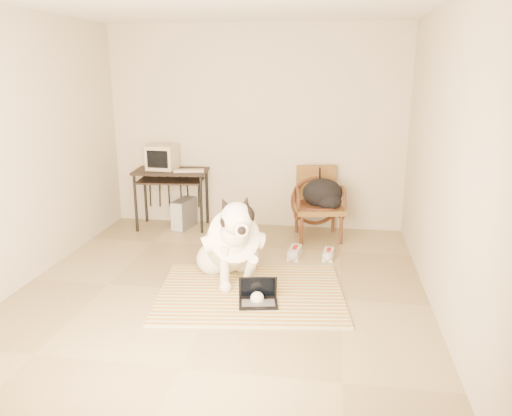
% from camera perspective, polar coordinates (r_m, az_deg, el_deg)
% --- Properties ---
extents(floor, '(4.50, 4.50, 0.00)m').
position_cam_1_polar(floor, '(5.00, -4.09, -9.53)').
color(floor, '#8C7C56').
rests_on(floor, ground).
extents(wall_back, '(4.50, 0.00, 4.50)m').
position_cam_1_polar(wall_back, '(6.78, -0.07, 9.09)').
color(wall_back, '#BBB099').
rests_on(wall_back, floor).
extents(wall_front, '(4.50, 0.00, 4.50)m').
position_cam_1_polar(wall_front, '(2.52, -16.04, -2.91)').
color(wall_front, '#BBB099').
rests_on(wall_front, floor).
extents(wall_left, '(0.00, 4.50, 4.50)m').
position_cam_1_polar(wall_left, '(5.41, -25.65, 5.88)').
color(wall_left, '#BBB099').
rests_on(wall_left, floor).
extents(wall_right, '(0.00, 4.50, 4.50)m').
position_cam_1_polar(wall_right, '(4.58, 20.87, 4.88)').
color(wall_right, '#BBB099').
rests_on(wall_right, floor).
extents(rug, '(1.94, 1.58, 0.02)m').
position_cam_1_polar(rug, '(4.94, -0.61, -9.68)').
color(rug, '#C56B1F').
rests_on(rug, floor).
extents(dog, '(0.81, 1.23, 1.01)m').
position_cam_1_polar(dog, '(5.10, -2.86, -4.14)').
color(dog, white).
rests_on(dog, rug).
extents(laptop, '(0.40, 0.32, 0.25)m').
position_cam_1_polar(laptop, '(4.70, 0.24, -10.09)').
color(laptop, black).
rests_on(laptop, rug).
extents(computer_desk, '(1.01, 0.61, 0.81)m').
position_cam_1_polar(computer_desk, '(6.85, -9.69, 3.37)').
color(computer_desk, black).
rests_on(computer_desk, floor).
extents(crt_monitor, '(0.38, 0.37, 0.33)m').
position_cam_1_polar(crt_monitor, '(6.88, -10.67, 5.73)').
color(crt_monitor, '#B5A68E').
rests_on(crt_monitor, computer_desk).
extents(desk_keyboard, '(0.41, 0.22, 0.03)m').
position_cam_1_polar(desk_keyboard, '(6.68, -7.65, 4.25)').
color(desk_keyboard, '#B5A68E').
rests_on(desk_keyboard, computer_desk).
extents(pc_tower, '(0.26, 0.45, 0.40)m').
position_cam_1_polar(pc_tower, '(6.93, -8.26, -0.65)').
color(pc_tower, '#4A494C').
rests_on(pc_tower, floor).
extents(rattan_chair, '(0.70, 0.69, 0.91)m').
position_cam_1_polar(rattan_chair, '(6.47, 7.09, 0.58)').
color(rattan_chair, brown).
rests_on(rattan_chair, floor).
extents(backpack, '(0.51, 0.45, 0.37)m').
position_cam_1_polar(backpack, '(6.35, 7.74, 1.52)').
color(backpack, black).
rests_on(backpack, rattan_chair).
extents(sneaker_left, '(0.16, 0.33, 0.11)m').
position_cam_1_polar(sneaker_left, '(5.87, 4.44, -5.11)').
color(sneaker_left, white).
rests_on(sneaker_left, floor).
extents(sneaker_right, '(0.14, 0.29, 0.10)m').
position_cam_1_polar(sneaker_right, '(5.87, 8.28, -5.27)').
color(sneaker_right, white).
rests_on(sneaker_right, floor).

